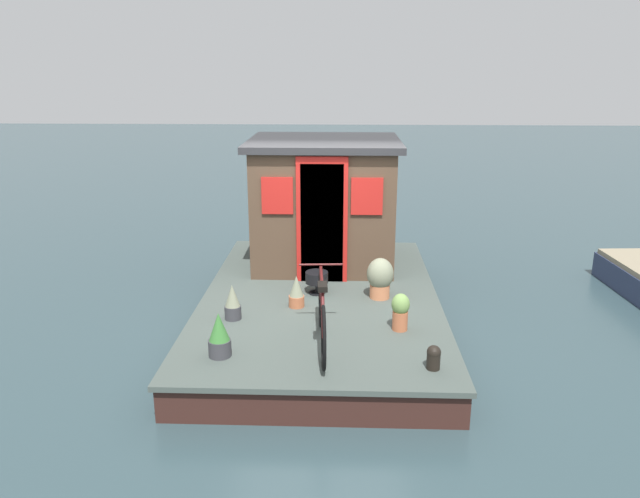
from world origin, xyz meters
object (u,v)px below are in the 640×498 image
at_px(potted_plant_mint, 380,277).
at_px(potted_plant_thyme, 400,311).
at_px(potted_plant_rosemary, 233,303).
at_px(mooring_bollard, 434,357).
at_px(houseboat_cabin, 324,201).
at_px(charcoal_grill, 317,278).
at_px(potted_plant_fern, 296,292).
at_px(potted_plant_sage, 219,336).
at_px(bicycle, 322,314).

distance_m(potted_plant_mint, potted_plant_thyme, 1.05).
relative_size(potted_plant_rosemary, mooring_bollard, 1.72).
bearing_deg(houseboat_cabin, potted_plant_thyme, -159.42).
bearing_deg(potted_plant_mint, charcoal_grill, 81.98).
bearing_deg(potted_plant_mint, houseboat_cabin, 26.95).
relative_size(charcoal_grill, mooring_bollard, 1.20).
distance_m(potted_plant_fern, charcoal_grill, 0.53).
bearing_deg(potted_plant_thyme, potted_plant_fern, 62.04).
bearing_deg(potted_plant_thyme, mooring_bollard, -164.99).
relative_size(potted_plant_rosemary, charcoal_grill, 1.43).
bearing_deg(potted_plant_rosemary, potted_plant_thyme, -96.93).
height_order(potted_plant_sage, potted_plant_rosemary, potted_plant_sage).
bearing_deg(potted_plant_rosemary, charcoal_grill, -47.54).
relative_size(potted_plant_sage, potted_plant_rosemary, 1.11).
height_order(houseboat_cabin, potted_plant_fern, houseboat_cabin).
xyz_separation_m(potted_plant_fern, potted_plant_mint, (0.36, -1.09, 0.09)).
height_order(bicycle, potted_plant_fern, bicycle).
distance_m(bicycle, potted_plant_rosemary, 1.32).
relative_size(potted_plant_mint, potted_plant_rosemary, 1.24).
height_order(potted_plant_fern, potted_plant_rosemary, potted_plant_rosemary).
height_order(potted_plant_fern, potted_plant_sage, potted_plant_sage).
height_order(charcoal_grill, mooring_bollard, charcoal_grill).
bearing_deg(potted_plant_sage, mooring_bollard, -95.32).
distance_m(houseboat_cabin, potted_plant_mint, 1.88).
bearing_deg(potted_plant_rosemary, houseboat_cabin, -23.90).
distance_m(bicycle, potted_plant_sage, 1.13).
relative_size(potted_plant_fern, potted_plant_mint, 0.76).
xyz_separation_m(houseboat_cabin, potted_plant_rosemary, (-2.35, 1.04, -0.76)).
xyz_separation_m(potted_plant_thyme, potted_plant_sage, (-0.75, 1.98, -0.01)).
bearing_deg(potted_plant_sage, charcoal_grill, -26.65).
xyz_separation_m(potted_plant_fern, mooring_bollard, (-1.63, -1.52, -0.06)).
xyz_separation_m(bicycle, potted_plant_thyme, (0.44, -0.90, -0.14)).
bearing_deg(potted_plant_sage, potted_plant_rosemary, 2.02).
xyz_separation_m(houseboat_cabin, potted_plant_mint, (-1.56, -0.80, -0.68)).
xyz_separation_m(bicycle, mooring_bollard, (-0.52, -1.16, -0.24)).
relative_size(bicycle, potted_plant_rosemary, 3.93).
relative_size(houseboat_cabin, bicycle, 1.31).
bearing_deg(potted_plant_thyme, bicycle, 116.22).
height_order(bicycle, mooring_bollard, bicycle).
xyz_separation_m(bicycle, potted_plant_fern, (1.12, 0.37, -0.18)).
xyz_separation_m(houseboat_cabin, charcoal_grill, (-1.44, 0.05, -0.75)).
distance_m(bicycle, potted_plant_mint, 1.64).
relative_size(bicycle, charcoal_grill, 5.62).
distance_m(bicycle, mooring_bollard, 1.29).
bearing_deg(potted_plant_rosemary, mooring_bollard, -117.91).
bearing_deg(houseboat_cabin, mooring_bollard, -160.89).
relative_size(potted_plant_mint, potted_plant_sage, 1.11).
distance_m(potted_plant_thyme, potted_plant_sage, 2.12).
bearing_deg(potted_plant_mint, potted_plant_rosemary, 113.15).
distance_m(potted_plant_fern, mooring_bollard, 2.23).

